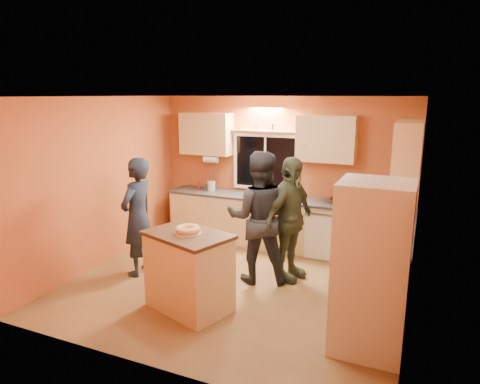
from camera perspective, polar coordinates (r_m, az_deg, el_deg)
The scene contains 14 objects.
ground at distance 6.15m, azimuth -0.66°, elevation -12.38°, with size 4.50×4.50×0.00m, color brown.
room_shell at distance 5.98m, azimuth 1.98°, elevation 3.18°, with size 4.54×4.04×2.61m.
back_counter at distance 7.47m, azimuth 4.80°, elevation -4.09°, with size 4.23×0.62×0.90m.
right_counter at distance 5.99m, azimuth 18.93°, elevation -9.13°, with size 0.62×1.84×0.90m.
refrigerator at distance 4.62m, azimuth 17.13°, elevation -9.64°, with size 0.72×0.70×1.80m, color silver.
island at distance 5.40m, azimuth -6.82°, elevation -10.39°, with size 1.19×0.98×0.99m.
bundt_pastry at distance 5.21m, azimuth -6.98°, elevation -5.01°, with size 0.31×0.31×0.09m, color tan.
person_left at distance 6.44m, azimuth -13.47°, elevation -3.24°, with size 0.64×0.42×1.75m, color black.
person_center at distance 6.02m, azimuth 2.48°, elevation -3.41°, with size 0.91×0.71×1.88m, color black.
person_right at distance 6.12m, azimuth 6.59°, elevation -3.64°, with size 1.05×0.44×1.79m, color #2F3723.
mixing_bowl at distance 7.06m, azimuth 13.20°, elevation -1.25°, with size 0.36×0.36×0.09m, color black.
utensil_crock at distance 7.86m, azimuth -3.83°, elevation 0.82°, with size 0.14×0.14×0.17m, color beige.
potted_plant at distance 5.78m, azimuth 19.96°, elevation -3.68°, with size 0.28×0.24×0.31m, color gray.
red_box at distance 6.54m, azimuth 20.18°, elevation -2.91°, with size 0.16×0.12×0.07m, color #A81F19.
Camera 1 is at (2.29, -5.07, 2.63)m, focal length 32.00 mm.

